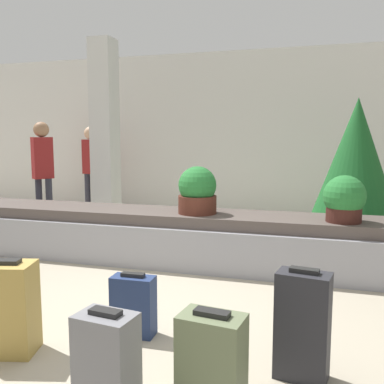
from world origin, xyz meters
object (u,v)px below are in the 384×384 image
object	(u,v)px
suitcase_2	(7,308)
potted_plant_0	(344,200)
potted_plant_1	(197,191)
pillar	(105,135)
decorated_tree	(356,168)
suitcase_1	(133,305)
suitcase_4	(107,359)
traveler_1	(91,163)
suitcase_0	(212,360)
suitcase_5	(303,326)
traveler_0	(43,165)

from	to	relation	value
suitcase_2	potted_plant_0	world-z (taller)	potted_plant_0
potted_plant_1	potted_plant_0	bearing A→B (deg)	-2.42
pillar	decorated_tree	bearing A→B (deg)	-4.25
pillar	suitcase_1	bearing A→B (deg)	-59.55
suitcase_4	traveler_1	world-z (taller)	traveler_1
suitcase_4	decorated_tree	xyz separation A→B (m)	(1.64, 4.22, 0.87)
suitcase_0	suitcase_2	bearing A→B (deg)	-179.11
suitcase_4	suitcase_5	world-z (taller)	suitcase_5
suitcase_4	potted_plant_0	bearing A→B (deg)	69.97
suitcase_0	suitcase_5	xyz separation A→B (m)	(0.49, 0.44, 0.08)
suitcase_4	suitcase_5	xyz separation A→B (m)	(1.08, 0.60, 0.08)
potted_plant_1	suitcase_2	bearing A→B (deg)	-106.09
suitcase_5	potted_plant_0	bearing A→B (deg)	90.27
suitcase_5	potted_plant_1	xyz separation A→B (m)	(-1.33, 2.23, 0.56)
pillar	decorated_tree	xyz separation A→B (m)	(4.01, -0.30, -0.46)
suitcase_0	traveler_1	bearing A→B (deg)	132.82
pillar	suitcase_1	distance (m)	4.45
potted_plant_1	traveler_1	xyz separation A→B (m)	(-2.92, 2.61, 0.17)
suitcase_2	suitcase_0	bearing A→B (deg)	-21.18
pillar	potted_plant_1	size ratio (longest dim) A/B	5.58
suitcase_1	potted_plant_0	xyz separation A→B (m)	(1.65, 1.90, 0.65)
pillar	potted_plant_0	bearing A→B (deg)	-24.81
suitcase_1	traveler_0	size ratio (longest dim) A/B	0.28
pillar	traveler_0	bearing A→B (deg)	-154.67
traveler_1	traveler_0	bearing A→B (deg)	96.93
suitcase_5	traveler_0	distance (m)	5.65
suitcase_0	potted_plant_0	xyz separation A→B (m)	(0.84, 2.60, 0.61)
suitcase_0	traveler_1	xyz separation A→B (m)	(-3.76, 5.28, 0.80)
suitcase_4	traveler_0	distance (m)	5.31
suitcase_0	potted_plant_0	size ratio (longest dim) A/B	1.12
decorated_tree	suitcase_2	bearing A→B (deg)	-123.94
pillar	suitcase_2	distance (m)	4.58
potted_plant_0	decorated_tree	xyz separation A→B (m)	(0.21, 1.46, 0.25)
suitcase_1	suitcase_2	xyz separation A→B (m)	(-0.75, -0.52, 0.10)
suitcase_0	suitcase_4	world-z (taller)	suitcase_0
suitcase_1	suitcase_5	bearing A→B (deg)	-12.96
potted_plant_0	traveler_1	size ratio (longest dim) A/B	0.29
pillar	suitcase_1	xyz separation A→B (m)	(2.15, -3.66, -1.36)
suitcase_1	suitcase_4	bearing A→B (deg)	-77.47
suitcase_0	suitcase_1	world-z (taller)	suitcase_0
decorated_tree	suitcase_0	bearing A→B (deg)	-104.51
suitcase_0	traveler_0	world-z (taller)	traveler_0
traveler_1	decorated_tree	world-z (taller)	decorated_tree
pillar	suitcase_5	xyz separation A→B (m)	(3.45, -3.92, -1.24)
suitcase_1	potted_plant_1	xyz separation A→B (m)	(-0.03, 1.97, 0.67)
suitcase_5	potted_plant_0	distance (m)	2.25
suitcase_0	decorated_tree	xyz separation A→B (m)	(1.05, 4.06, 0.87)
suitcase_5	traveler_1	bearing A→B (deg)	140.68
suitcase_5	potted_plant_0	xyz separation A→B (m)	(0.35, 2.16, 0.53)
suitcase_0	decorated_tree	distance (m)	4.28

